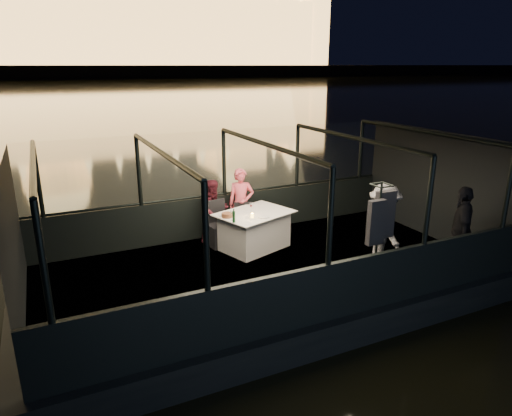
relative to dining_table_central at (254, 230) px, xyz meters
name	(u,v)px	position (x,y,z in m)	size (l,w,h in m)	color
river_water	(57,90)	(-0.23, 79.05, -0.89)	(500.00, 500.00, 0.00)	black
boat_hull	(265,292)	(-0.23, -0.95, -0.89)	(8.60, 4.40, 1.00)	black
boat_deck	(265,269)	(-0.23, -0.95, -0.41)	(8.00, 4.00, 0.04)	black
gunwale_port	(225,214)	(-0.23, 1.05, 0.06)	(8.00, 0.08, 0.90)	black
gunwale_starboard	(327,293)	(-0.23, -2.95, 0.06)	(8.00, 0.08, 0.90)	black
cabin_glass_port	(224,163)	(-0.23, 1.05, 1.21)	(8.00, 0.02, 1.40)	#99B2B2
cabin_glass_starboard	(331,217)	(-0.23, -2.95, 1.21)	(8.00, 0.02, 1.40)	#99B2B2
cabin_roof_glass	(266,144)	(-0.23, -0.95, 1.91)	(8.00, 4.00, 0.02)	#99B2B2
end_wall_fore	(14,245)	(-4.23, -0.95, 0.76)	(0.02, 4.00, 2.30)	black
end_wall_aft	(433,185)	(3.77, -0.95, 0.76)	(0.02, 4.00, 2.30)	black
canopy_ribs	(266,209)	(-0.23, -0.95, 0.76)	(8.00, 4.00, 2.30)	black
embankment	(41,73)	(-0.23, 209.05, 0.11)	(400.00, 140.00, 6.00)	#423D33
dining_table_central	(254,230)	(0.00, 0.00, 0.00)	(1.45, 1.05, 0.77)	white
chair_port_left	(219,225)	(-0.60, 0.45, 0.06)	(0.43, 0.43, 0.93)	black
chair_port_right	(246,221)	(0.02, 0.45, 0.06)	(0.37, 0.37, 0.80)	black
coat_stand	(377,240)	(1.01, -2.51, 0.51)	(0.52, 0.42, 1.87)	black
person_woman_coral	(241,204)	(0.02, 0.72, 0.36)	(0.54, 0.36, 1.51)	#E75463
person_man_maroon	(214,207)	(-0.59, 0.72, 0.36)	(0.64, 0.50, 1.34)	#44131C
passenger_stripe	(383,224)	(1.72, -1.83, 0.47)	(1.03, 0.58, 1.60)	silver
passenger_dark	(461,226)	(2.89, -2.52, 0.47)	(0.93, 0.39, 1.59)	black
wine_bottle	(234,215)	(-0.60, -0.37, 0.53)	(0.06, 0.06, 0.27)	#14391C
bread_basket	(227,215)	(-0.60, -0.03, 0.42)	(0.22, 0.22, 0.09)	brown
amber_candle	(252,216)	(-0.17, -0.26, 0.42)	(0.06, 0.06, 0.09)	yellow
plate_near	(263,217)	(0.04, -0.33, 0.39)	(0.23, 0.23, 0.01)	silver
plate_far	(225,215)	(-0.60, 0.08, 0.39)	(0.26, 0.26, 0.02)	silver
wine_glass_white	(232,216)	(-0.60, -0.27, 0.48)	(0.07, 0.07, 0.20)	white
wine_glass_red	(251,209)	(-0.08, 0.00, 0.48)	(0.07, 0.07, 0.20)	silver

